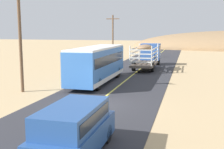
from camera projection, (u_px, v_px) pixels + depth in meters
The scene contains 8 objects.
ground_plane at pixel (96, 104), 18.24m from camera, with size 240.00×240.00×0.00m, color tan.
road_surface at pixel (96, 104), 18.24m from camera, with size 8.00×120.00×0.02m, color #2D2D33.
road_centre_line at pixel (96, 104), 18.24m from camera, with size 0.16×117.60×0.00m, color #D8CC4C.
suv_near at pixel (74, 128), 10.60m from camera, with size 1.90×4.62×1.93m.
livestock_truck at pixel (149, 53), 36.93m from camera, with size 2.53×9.70×3.02m.
bus at pixel (97, 63), 25.59m from camera, with size 2.54×10.00×3.21m.
power_pole_near at pixel (20, 30), 21.27m from camera, with size 2.20×0.24×8.84m.
power_pole_mid at pixel (113, 35), 47.50m from camera, with size 2.20×0.24×7.19m.
Camera 1 is at (5.55, -16.88, 4.65)m, focal length 45.81 mm.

